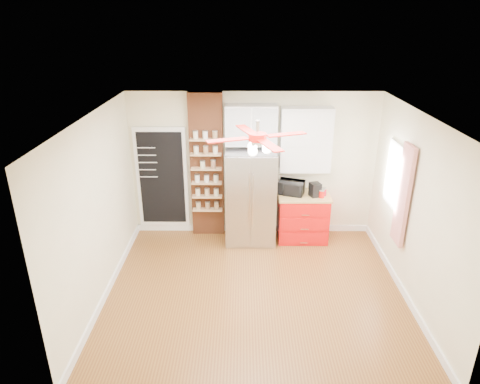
{
  "coord_description": "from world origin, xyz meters",
  "views": [
    {
      "loc": [
        -0.19,
        -5.47,
        3.92
      ],
      "look_at": [
        -0.24,
        0.9,
        1.27
      ],
      "focal_mm": 32.0,
      "sensor_mm": 36.0,
      "label": 1
    }
  ],
  "objects_px": {
    "fridge": "(251,197)",
    "ceiling_fan": "(258,138)",
    "pantry_jar_oats": "(203,165)",
    "toaster_oven": "(291,188)",
    "red_cabinet": "(303,217)",
    "coffee_maker": "(315,190)",
    "canister_left": "(322,194)"
  },
  "relations": [
    {
      "from": "red_cabinet",
      "to": "pantry_jar_oats",
      "type": "height_order",
      "value": "pantry_jar_oats"
    },
    {
      "from": "ceiling_fan",
      "to": "coffee_maker",
      "type": "height_order",
      "value": "ceiling_fan"
    },
    {
      "from": "ceiling_fan",
      "to": "pantry_jar_oats",
      "type": "height_order",
      "value": "ceiling_fan"
    },
    {
      "from": "red_cabinet",
      "to": "toaster_oven",
      "type": "distance_m",
      "value": 0.62
    },
    {
      "from": "fridge",
      "to": "ceiling_fan",
      "type": "xyz_separation_m",
      "value": [
        0.05,
        -1.63,
        1.55
      ]
    },
    {
      "from": "toaster_oven",
      "to": "coffee_maker",
      "type": "xyz_separation_m",
      "value": [
        0.41,
        -0.1,
        0.0
      ]
    },
    {
      "from": "red_cabinet",
      "to": "toaster_oven",
      "type": "xyz_separation_m",
      "value": [
        -0.23,
        0.02,
        0.57
      ]
    },
    {
      "from": "red_cabinet",
      "to": "canister_left",
      "type": "height_order",
      "value": "canister_left"
    },
    {
      "from": "fridge",
      "to": "red_cabinet",
      "type": "relative_size",
      "value": 1.86
    },
    {
      "from": "toaster_oven",
      "to": "coffee_maker",
      "type": "bearing_deg",
      "value": 5.33
    },
    {
      "from": "red_cabinet",
      "to": "ceiling_fan",
      "type": "height_order",
      "value": "ceiling_fan"
    },
    {
      "from": "coffee_maker",
      "to": "canister_left",
      "type": "height_order",
      "value": "coffee_maker"
    },
    {
      "from": "coffee_maker",
      "to": "canister_left",
      "type": "xyz_separation_m",
      "value": [
        0.11,
        -0.06,
        -0.06
      ]
    },
    {
      "from": "toaster_oven",
      "to": "ceiling_fan",
      "type": "bearing_deg",
      "value": -92.94
    },
    {
      "from": "toaster_oven",
      "to": "pantry_jar_oats",
      "type": "height_order",
      "value": "pantry_jar_oats"
    },
    {
      "from": "ceiling_fan",
      "to": "toaster_oven",
      "type": "relative_size",
      "value": 3.1
    },
    {
      "from": "red_cabinet",
      "to": "ceiling_fan",
      "type": "bearing_deg",
      "value": -118.71
    },
    {
      "from": "ceiling_fan",
      "to": "canister_left",
      "type": "relative_size",
      "value": 10.68
    },
    {
      "from": "fridge",
      "to": "pantry_jar_oats",
      "type": "bearing_deg",
      "value": 170.28
    },
    {
      "from": "red_cabinet",
      "to": "ceiling_fan",
      "type": "distance_m",
      "value": 2.75
    },
    {
      "from": "ceiling_fan",
      "to": "pantry_jar_oats",
      "type": "bearing_deg",
      "value": 117.2
    },
    {
      "from": "canister_left",
      "to": "pantry_jar_oats",
      "type": "relative_size",
      "value": 1.06
    },
    {
      "from": "fridge",
      "to": "red_cabinet",
      "type": "xyz_separation_m",
      "value": [
        0.97,
        0.05,
        -0.42
      ]
    },
    {
      "from": "fridge",
      "to": "toaster_oven",
      "type": "bearing_deg",
      "value": 5.77
    },
    {
      "from": "fridge",
      "to": "canister_left",
      "type": "xyz_separation_m",
      "value": [
        1.26,
        -0.09,
        0.09
      ]
    },
    {
      "from": "red_cabinet",
      "to": "coffee_maker",
      "type": "bearing_deg",
      "value": -22.86
    },
    {
      "from": "red_cabinet",
      "to": "coffee_maker",
      "type": "distance_m",
      "value": 0.61
    },
    {
      "from": "red_cabinet",
      "to": "coffee_maker",
      "type": "xyz_separation_m",
      "value": [
        0.18,
        -0.08,
        0.57
      ]
    },
    {
      "from": "ceiling_fan",
      "to": "red_cabinet",
      "type": "bearing_deg",
      "value": 61.29
    },
    {
      "from": "fridge",
      "to": "toaster_oven",
      "type": "distance_m",
      "value": 0.76
    },
    {
      "from": "ceiling_fan",
      "to": "coffee_maker",
      "type": "distance_m",
      "value": 2.4
    },
    {
      "from": "canister_left",
      "to": "pantry_jar_oats",
      "type": "height_order",
      "value": "pantry_jar_oats"
    }
  ]
}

